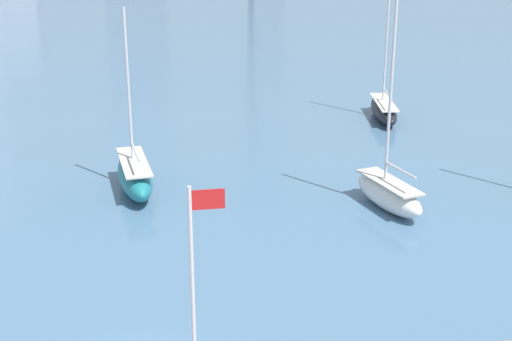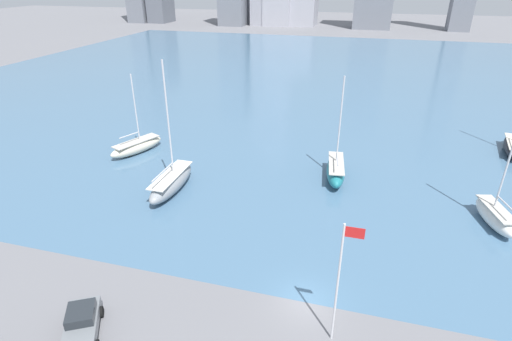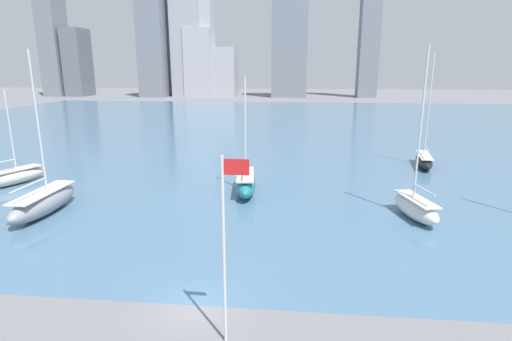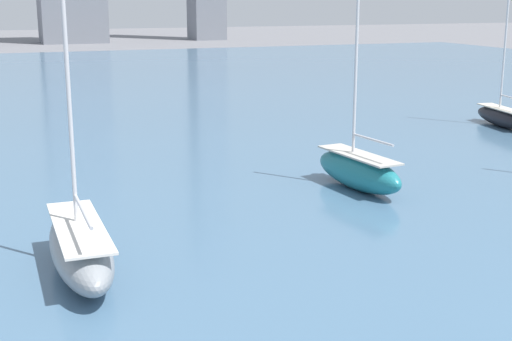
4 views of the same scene
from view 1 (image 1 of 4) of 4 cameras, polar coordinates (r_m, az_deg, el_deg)
harbor_water at (r=95.97m, az=-10.08°, el=9.10°), size 180.00×140.00×0.00m
flag_pole at (r=24.98m, az=-4.91°, el=-10.03°), size 1.24×0.14×9.10m
sailboat_teal at (r=47.78m, az=-9.68°, el=-0.36°), size 2.93×7.99×12.02m
sailboat_white at (r=45.16m, az=10.57°, el=-1.75°), size 3.43×6.80×14.56m
sailboat_black at (r=64.99m, az=10.18°, el=4.87°), size 3.12×8.35×14.61m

